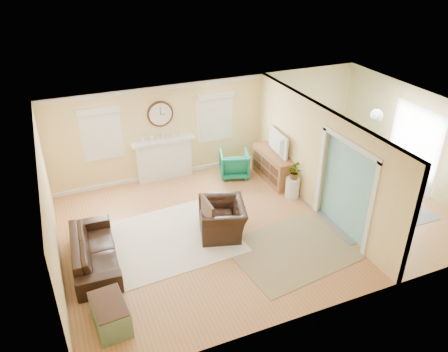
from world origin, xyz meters
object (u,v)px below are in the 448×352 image
(sofa, at_px, (94,251))
(dining_table, at_px, (355,186))
(eames_chair, at_px, (222,219))
(credenza, at_px, (274,166))
(green_chair, at_px, (234,164))

(sofa, relative_size, dining_table, 1.19)
(eames_chair, xyz_separation_m, credenza, (2.25, 1.76, 0.03))
(sofa, bearing_deg, eames_chair, -87.27)
(sofa, height_order, credenza, credenza)
(credenza, bearing_deg, eames_chair, -141.95)
(eames_chair, distance_m, green_chair, 2.73)
(green_chair, xyz_separation_m, credenza, (0.91, -0.62, 0.04))
(green_chair, bearing_deg, eames_chair, 78.04)
(sofa, xyz_separation_m, credenza, (5.07, 1.76, 0.08))
(eames_chair, height_order, dining_table, eames_chair)
(green_chair, relative_size, dining_table, 0.43)
(credenza, bearing_deg, green_chair, 146.01)
(green_chair, height_order, credenza, credenza)
(eames_chair, relative_size, credenza, 0.72)
(dining_table, bearing_deg, eames_chair, 78.00)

